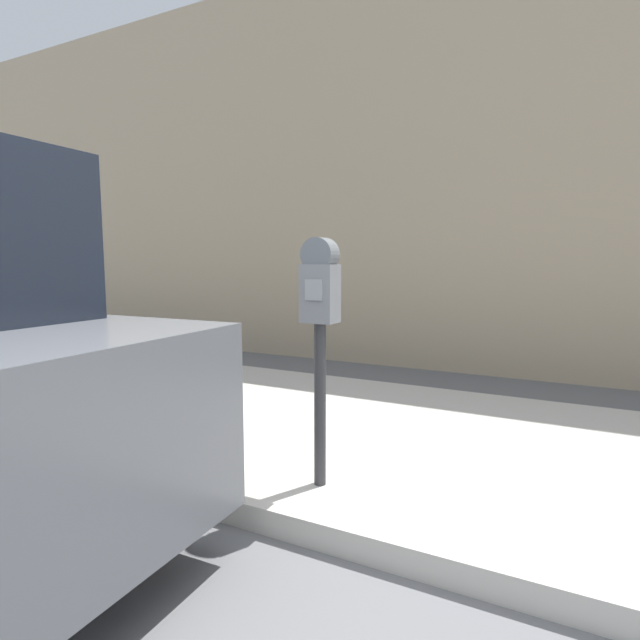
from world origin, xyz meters
TOP-DOWN VIEW (x-y plane):
  - sidewalk at (0.00, 2.20)m, footprint 24.00×2.80m
  - building_facade at (0.00, 5.15)m, footprint 24.00×0.30m
  - parking_meter at (-0.38, 1.18)m, footprint 0.18×0.14m

SIDE VIEW (x-z plane):
  - sidewalk at x=0.00m, z-range 0.00..0.14m
  - parking_meter at x=-0.38m, z-range 0.42..1.78m
  - building_facade at x=0.00m, z-range 0.00..5.19m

